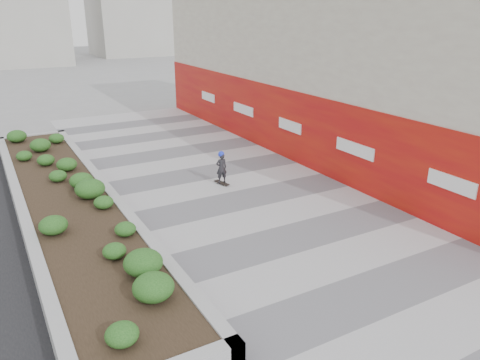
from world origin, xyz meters
name	(u,v)px	position (x,y,z in m)	size (l,w,h in m)	color
ground	(341,264)	(0.00, 0.00, 0.00)	(160.00, 160.00, 0.00)	gray
walkway	(277,221)	(0.00, 3.00, 0.01)	(8.00, 36.00, 0.01)	#A8A8AD
building	(334,60)	(6.98, 8.98, 3.98)	(6.04, 24.08, 8.00)	#B9AB9E
planter	(66,199)	(-5.50, 7.00, 0.42)	(3.00, 18.00, 0.90)	#9E9EA0
manhole_cover	(290,217)	(0.50, 3.00, 0.00)	(0.44, 0.44, 0.01)	#595654
skateboarder	(221,168)	(-0.02, 6.69, 0.66)	(0.44, 0.75, 1.29)	beige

